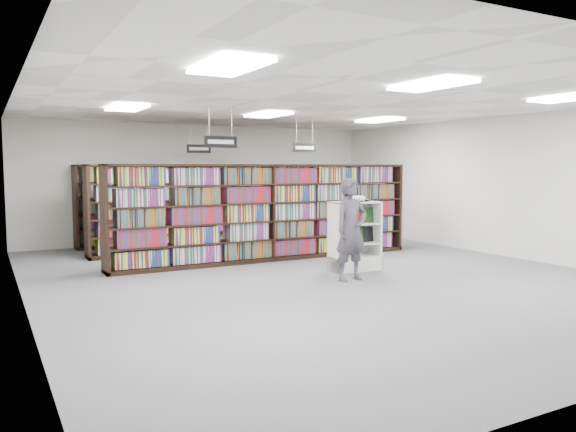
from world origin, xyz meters
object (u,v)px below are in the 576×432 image
endcap_display (354,247)px  open_book (358,200)px  bookshelf_row_near (268,212)px  shopper (351,230)px

endcap_display → open_book: (0.10, 0.00, 0.93)m
bookshelf_row_near → endcap_display: 2.19m
open_book → shopper: bearing=-142.4°
bookshelf_row_near → endcap_display: (0.93, -1.90, -0.58)m
endcap_display → bookshelf_row_near: bearing=121.3°
bookshelf_row_near → shopper: (0.30, -2.70, -0.13)m
endcap_display → open_book: bearing=5.3°
endcap_display → shopper: 1.12m
endcap_display → shopper: size_ratio=0.74×
bookshelf_row_near → endcap_display: bookshelf_row_near is taller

